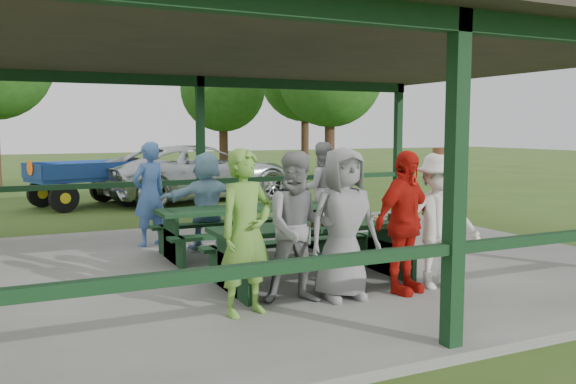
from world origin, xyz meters
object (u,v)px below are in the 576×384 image
contestant_white_fedora (439,220)px  spectator_lblue (206,200)px  contestant_grey_mid (343,224)px  picnic_table_near (311,246)px  farm_trailer (85,183)px  contestant_red (404,222)px  contestant_green (246,232)px  pickup_truck (200,173)px  contestant_grey_left (299,228)px  picnic_table_far (245,224)px  spectator_grey (321,189)px  spectator_blue (149,194)px

contestant_white_fedora → spectator_lblue: (-1.82, 3.65, -0.05)m
contestant_white_fedora → contestant_grey_mid: bearing=-167.3°
picnic_table_near → farm_trailer: 10.05m
contestant_grey_mid → contestant_red: contestant_grey_mid is taller
contestant_green → pickup_truck: bearing=61.1°
contestant_grey_left → contestant_white_fedora: (1.83, -0.16, -0.02)m
picnic_table_near → contestant_white_fedora: contestant_white_fedora is taller
picnic_table_far → contestant_white_fedora: bearing=-64.1°
contestant_grey_left → spectator_lblue: contestant_grey_left is taller
picnic_table_far → spectator_lblue: (-0.39, 0.72, 0.32)m
pickup_truck → contestant_grey_left: bearing=157.5°
spectator_lblue → spectator_grey: size_ratio=0.93×
farm_trailer → contestant_green: bearing=-105.9°
spectator_lblue → spectator_grey: 2.29m
contestant_red → contestant_white_fedora: (0.52, 0.00, -0.01)m
contestant_grey_left → farm_trailer: bearing=111.7°
picnic_table_near → spectator_blue: spectator_blue is taller
contestant_grey_left → spectator_grey: (2.30, 3.74, 0.00)m
spectator_lblue → spectator_grey: bearing=-173.3°
contestant_grey_mid → contestant_red: bearing=-3.0°
spectator_lblue → farm_trailer: (-1.05, 7.21, -0.26)m
contestant_grey_left → spectator_blue: spectator_blue is taller
picnic_table_far → farm_trailer: size_ratio=0.73×
picnic_table_near → contestant_red: size_ratio=1.51×
picnic_table_far → spectator_grey: spectator_grey is taller
contestant_green → spectator_blue: contestant_green is taller
contestant_grey_mid → pickup_truck: size_ratio=0.31×
contestant_red → contestant_grey_mid: bearing=155.5°
picnic_table_near → picnic_table_far: bearing=94.0°
contestant_green → spectator_lblue: contestant_green is taller
picnic_table_near → spectator_grey: bearing=59.5°
picnic_table_far → pickup_truck: size_ratio=0.47×
picnic_table_far → farm_trailer: (-1.44, 7.93, 0.06)m
spectator_blue → contestant_green: bearing=67.1°
spectator_blue → pickup_truck: spectator_blue is taller
picnic_table_near → contestant_green: contestant_green is taller
contestant_green → contestant_white_fedora: 2.54m
picnic_table_far → contestant_red: bearing=-72.8°
contestant_red → spectator_lblue: contestant_red is taller
contestant_grey_mid → spectator_grey: size_ratio=1.02×
contestant_grey_left → spectator_lblue: 3.48m
contestant_grey_left → picnic_table_far: bearing=97.7°
contestant_grey_mid → farm_trailer: (-1.56, 10.77, -0.34)m
spectator_grey → picnic_table_far: bearing=41.0°
contestant_white_fedora → spectator_lblue: 4.07m
contestant_green → spectator_lblue: bearing=64.6°
spectator_lblue → picnic_table_far: bearing=119.1°
contestant_green → pickup_truck: size_ratio=0.31×
spectator_grey → spectator_blue: bearing=6.8°
picnic_table_far → spectator_blue: size_ratio=1.54×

